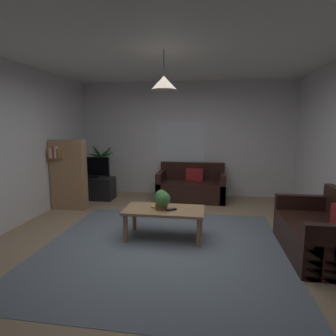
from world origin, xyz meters
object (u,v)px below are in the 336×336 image
Objects in this scene: coffee_table at (164,213)px; tv at (93,167)px; remote_on_table_0 at (171,210)px; potted_palm_corner at (103,170)px; tv_stand at (95,188)px; bookshelf_corner at (68,174)px; book_on_table_0 at (156,207)px; couch_under_window at (191,188)px; couch_right_side at (322,235)px; potted_plant_on_table at (162,199)px; pendant_lamp at (164,83)px.

coffee_table is 2.80m from tv.
remote_on_table_0 is 3.33m from potted_palm_corner.
tv_stand is 0.50m from tv.
coffee_table is 2.47m from bookshelf_corner.
book_on_table_0 is at bearing 164.34° from coffee_table.
couch_under_window is at bearing 7.72° from tv.
tv_stand is at bearing -170.70° from remote_on_table_0.
tv_stand is at bearing -118.52° from couch_right_side.
coffee_table is 10.01× the size of book_on_table_0.
tv_stand is 1.18× the size of tv.
couch_right_side is at bearing -34.01° from potted_palm_corner.
couch_under_window is at bearing -143.21° from couch_right_side.
potted_palm_corner is at bearing 128.05° from coffee_table.
couch_right_side is at bearing -53.21° from couch_under_window.
potted_plant_on_table is at bearing -35.20° from book_on_table_0.
pendant_lamp reaches higher than book_on_table_0.
pendant_lamp is (1.97, -1.96, 1.52)m from tv.
tv_stand is (-1.97, 1.98, -0.13)m from coffee_table.
tv_stand is (-4.08, 2.22, -0.03)m from couch_right_side.
bookshelf_corner is at bearing -97.45° from potted_palm_corner.
couch_under_window is 5.08× the size of potted_plant_on_table.
couch_right_side is at bearing -18.29° from bookshelf_corner.
potted_plant_on_table is (-2.14, 0.20, 0.34)m from couch_right_side.
potted_plant_on_table is 0.55× the size of pendant_lamp.
bookshelf_corner reaches higher than tv.
remote_on_table_0 is 2.92m from tv_stand.
tv is (-2.08, 2.02, 0.28)m from remote_on_table_0.
tv_stand is at bearing -172.83° from couch_under_window.
bookshelf_corner is (-0.19, -0.79, -0.03)m from tv.
tv_stand reaches higher than book_on_table_0.
tv_stand is at bearing 133.86° from potted_plant_on_table.
pendant_lamp is (1.97, -1.98, 2.02)m from tv_stand.
potted_palm_corner is at bearing 173.23° from couch_under_window.
potted_plant_on_table is at bearing -122.00° from coffee_table.
bookshelf_corner reaches higher than potted_palm_corner.
tv_stand is at bearing 90.00° from tv.
pendant_lamp reaches higher than couch_under_window.
couch_right_side is 4.74× the size of potted_plant_on_table.
coffee_table is 3.98× the size of potted_plant_on_table.
couch_under_window is 1.07× the size of couch_right_side.
tv is at bearing -90.00° from tv_stand.
potted_palm_corner is (-0.01, 0.54, 0.33)m from tv_stand.
couch_under_window and couch_right_side have the same top height.
remote_on_table_0 is 2.59m from bookshelf_corner.
couch_under_window reaches higher than coffee_table.
potted_plant_on_table is 0.21× the size of bookshelf_corner.
coffee_table is (-2.12, 0.24, 0.11)m from couch_right_side.
remote_on_table_0 is 0.11× the size of bookshelf_corner.
potted_palm_corner is at bearing -124.01° from couch_right_side.
tv_stand is at bearing -89.03° from potted_palm_corner.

